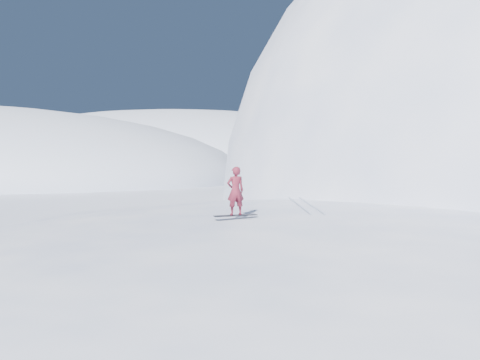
% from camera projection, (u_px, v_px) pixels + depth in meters
% --- Properties ---
extents(ground, '(400.00, 400.00, 0.00)m').
position_uv_depth(ground, '(330.00, 298.00, 13.03)').
color(ground, white).
rests_on(ground, ground).
extents(near_ridge, '(36.00, 28.00, 4.80)m').
position_uv_depth(near_ridge, '(352.00, 273.00, 15.85)').
color(near_ridge, white).
rests_on(near_ridge, ground).
extents(peak_shoulder, '(28.00, 24.00, 18.00)m').
position_uv_depth(peak_shoulder, '(452.00, 216.00, 31.35)').
color(peak_shoulder, white).
rests_on(peak_shoulder, ground).
extents(far_ridge_c, '(140.00, 90.00, 36.00)m').
position_uv_depth(far_ridge_c, '(170.00, 172.00, 127.50)').
color(far_ridge_c, white).
rests_on(far_ridge_c, ground).
extents(wind_bumps, '(16.00, 14.40, 1.00)m').
position_uv_depth(wind_bumps, '(310.00, 278.00, 15.20)').
color(wind_bumps, white).
rests_on(wind_bumps, ground).
extents(snowboard, '(1.39, 0.90, 0.02)m').
position_uv_depth(snowboard, '(236.00, 215.00, 13.73)').
color(snowboard, black).
rests_on(snowboard, near_ridge).
extents(snowboarder, '(0.68, 0.59, 1.56)m').
position_uv_depth(snowboarder, '(235.00, 191.00, 13.69)').
color(snowboarder, maroon).
rests_on(snowboarder, snowboard).
extents(board_tracks, '(1.44, 5.94, 0.04)m').
position_uv_depth(board_tracks, '(304.00, 204.00, 17.08)').
color(board_tracks, silver).
rests_on(board_tracks, ground).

